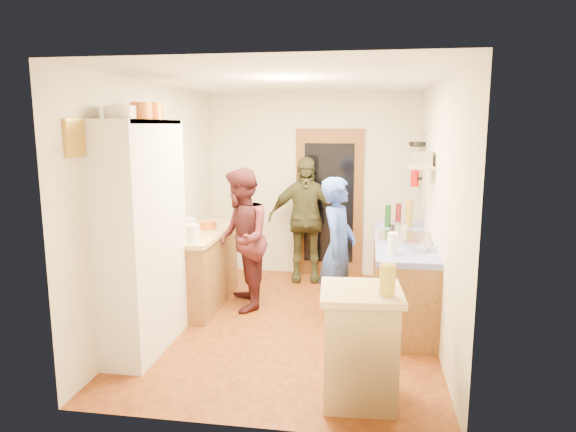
% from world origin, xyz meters
% --- Properties ---
extents(floor, '(3.00, 4.00, 0.02)m').
position_xyz_m(floor, '(0.00, 0.00, -0.01)').
color(floor, brown).
rests_on(floor, ground).
extents(ceiling, '(3.00, 4.00, 0.02)m').
position_xyz_m(ceiling, '(0.00, 0.00, 2.61)').
color(ceiling, silver).
rests_on(ceiling, ground).
extents(wall_back, '(3.00, 0.02, 2.60)m').
position_xyz_m(wall_back, '(0.00, 2.01, 1.30)').
color(wall_back, beige).
rests_on(wall_back, ground).
extents(wall_front, '(3.00, 0.02, 2.60)m').
position_xyz_m(wall_front, '(0.00, -2.01, 1.30)').
color(wall_front, beige).
rests_on(wall_front, ground).
extents(wall_left, '(0.02, 4.00, 2.60)m').
position_xyz_m(wall_left, '(-1.51, 0.00, 1.30)').
color(wall_left, beige).
rests_on(wall_left, ground).
extents(wall_right, '(0.02, 4.00, 2.60)m').
position_xyz_m(wall_right, '(1.51, 0.00, 1.30)').
color(wall_right, beige).
rests_on(wall_right, ground).
extents(door_frame, '(0.95, 0.06, 2.10)m').
position_xyz_m(door_frame, '(0.25, 1.97, 1.05)').
color(door_frame, brown).
rests_on(door_frame, ground).
extents(door_glass, '(0.70, 0.02, 1.70)m').
position_xyz_m(door_glass, '(0.25, 1.94, 1.05)').
color(door_glass, black).
rests_on(door_glass, door_frame).
extents(hutch_body, '(0.40, 1.20, 2.20)m').
position_xyz_m(hutch_body, '(-1.30, -0.80, 1.10)').
color(hutch_body, white).
rests_on(hutch_body, ground).
extents(hutch_top_shelf, '(0.40, 1.14, 0.04)m').
position_xyz_m(hutch_top_shelf, '(-1.30, -0.80, 2.18)').
color(hutch_top_shelf, white).
rests_on(hutch_top_shelf, hutch_body).
extents(plate_stack, '(0.27, 0.27, 0.11)m').
position_xyz_m(plate_stack, '(-1.30, -1.14, 2.26)').
color(plate_stack, white).
rests_on(plate_stack, hutch_top_shelf).
extents(orange_pot_a, '(0.20, 0.20, 0.16)m').
position_xyz_m(orange_pot_a, '(-1.30, -0.71, 2.28)').
color(orange_pot_a, orange).
rests_on(orange_pot_a, hutch_top_shelf).
extents(orange_pot_b, '(0.19, 0.19, 0.17)m').
position_xyz_m(orange_pot_b, '(-1.30, -0.44, 2.28)').
color(orange_pot_b, orange).
rests_on(orange_pot_b, hutch_top_shelf).
extents(left_counter_base, '(0.60, 1.40, 0.85)m').
position_xyz_m(left_counter_base, '(-1.20, 0.45, 0.42)').
color(left_counter_base, olive).
rests_on(left_counter_base, ground).
extents(left_counter_top, '(0.64, 1.44, 0.05)m').
position_xyz_m(left_counter_top, '(-1.20, 0.45, 0.88)').
color(left_counter_top, tan).
rests_on(left_counter_top, left_counter_base).
extents(toaster, '(0.25, 0.18, 0.18)m').
position_xyz_m(toaster, '(-1.15, -0.03, 0.99)').
color(toaster, white).
rests_on(toaster, left_counter_top).
extents(kettle, '(0.21, 0.21, 0.19)m').
position_xyz_m(kettle, '(-1.25, 0.31, 0.99)').
color(kettle, white).
rests_on(kettle, left_counter_top).
extents(orange_bowl, '(0.25, 0.25, 0.09)m').
position_xyz_m(orange_bowl, '(-1.12, 0.63, 0.95)').
color(orange_bowl, orange).
rests_on(orange_bowl, left_counter_top).
extents(chopping_board, '(0.30, 0.22, 0.02)m').
position_xyz_m(chopping_board, '(-1.18, 1.04, 0.91)').
color(chopping_board, tan).
rests_on(chopping_board, left_counter_top).
extents(right_counter_base, '(0.60, 2.20, 0.84)m').
position_xyz_m(right_counter_base, '(1.20, 0.50, 0.42)').
color(right_counter_base, olive).
rests_on(right_counter_base, ground).
extents(right_counter_top, '(0.62, 2.22, 0.06)m').
position_xyz_m(right_counter_top, '(1.20, 0.50, 0.87)').
color(right_counter_top, '#090FBB').
rests_on(right_counter_top, right_counter_base).
extents(hob, '(0.55, 0.58, 0.04)m').
position_xyz_m(hob, '(1.20, 0.42, 0.92)').
color(hob, silver).
rests_on(hob, right_counter_top).
extents(pot_on_hob, '(0.19, 0.19, 0.12)m').
position_xyz_m(pot_on_hob, '(1.15, 0.49, 1.00)').
color(pot_on_hob, silver).
rests_on(pot_on_hob, hob).
extents(bottle_a, '(0.08, 0.08, 0.28)m').
position_xyz_m(bottle_a, '(1.05, 1.08, 1.04)').
color(bottle_a, '#143F14').
rests_on(bottle_a, right_counter_top).
extents(bottle_b, '(0.09, 0.09, 0.29)m').
position_xyz_m(bottle_b, '(1.18, 1.15, 1.05)').
color(bottle_b, '#591419').
rests_on(bottle_b, right_counter_top).
extents(bottle_c, '(0.11, 0.11, 0.35)m').
position_xyz_m(bottle_c, '(1.31, 1.12, 1.07)').
color(bottle_c, olive).
rests_on(bottle_c, right_counter_top).
extents(paper_towel, '(0.10, 0.10, 0.21)m').
position_xyz_m(paper_towel, '(1.05, -0.29, 1.01)').
color(paper_towel, white).
rests_on(paper_towel, right_counter_top).
extents(mixing_bowl, '(0.29, 0.29, 0.10)m').
position_xyz_m(mixing_bowl, '(1.30, -0.09, 0.95)').
color(mixing_bowl, silver).
rests_on(mixing_bowl, right_counter_top).
extents(island_base, '(0.59, 0.59, 0.86)m').
position_xyz_m(island_base, '(0.77, -1.48, 0.43)').
color(island_base, tan).
rests_on(island_base, ground).
extents(island_top, '(0.66, 0.66, 0.05)m').
position_xyz_m(island_top, '(0.77, -1.48, 0.89)').
color(island_top, tan).
rests_on(island_top, island_base).
extents(cutting_board, '(0.37, 0.30, 0.02)m').
position_xyz_m(cutting_board, '(0.72, -1.44, 0.90)').
color(cutting_board, white).
rests_on(cutting_board, island_top).
extents(oil_jar, '(0.13, 0.13, 0.24)m').
position_xyz_m(oil_jar, '(0.96, -1.59, 1.03)').
color(oil_jar, '#AD9E2D').
rests_on(oil_jar, island_top).
extents(pan_rail, '(0.02, 0.65, 0.02)m').
position_xyz_m(pan_rail, '(1.46, 1.52, 2.05)').
color(pan_rail, silver).
rests_on(pan_rail, wall_right).
extents(pan_hang_a, '(0.18, 0.18, 0.05)m').
position_xyz_m(pan_hang_a, '(1.40, 1.35, 1.92)').
color(pan_hang_a, black).
rests_on(pan_hang_a, pan_rail).
extents(pan_hang_b, '(0.16, 0.16, 0.05)m').
position_xyz_m(pan_hang_b, '(1.40, 1.55, 1.90)').
color(pan_hang_b, black).
rests_on(pan_hang_b, pan_rail).
extents(pan_hang_c, '(0.17, 0.17, 0.05)m').
position_xyz_m(pan_hang_c, '(1.40, 1.75, 1.91)').
color(pan_hang_c, black).
rests_on(pan_hang_c, pan_rail).
extents(wall_shelf, '(0.26, 0.42, 0.03)m').
position_xyz_m(wall_shelf, '(1.37, 0.45, 1.70)').
color(wall_shelf, tan).
rests_on(wall_shelf, wall_right).
extents(radio, '(0.25, 0.32, 0.15)m').
position_xyz_m(radio, '(1.37, 0.45, 1.79)').
color(radio, silver).
rests_on(radio, wall_shelf).
extents(ext_bracket, '(0.06, 0.10, 0.04)m').
position_xyz_m(ext_bracket, '(1.47, 1.70, 1.45)').
color(ext_bracket, black).
rests_on(ext_bracket, wall_right).
extents(fire_extinguisher, '(0.11, 0.11, 0.32)m').
position_xyz_m(fire_extinguisher, '(1.41, 1.70, 1.50)').
color(fire_extinguisher, red).
rests_on(fire_extinguisher, wall_right).
extents(picture_frame, '(0.03, 0.25, 0.30)m').
position_xyz_m(picture_frame, '(-1.48, -1.55, 2.05)').
color(picture_frame, gold).
rests_on(picture_frame, wall_left).
extents(person_hob, '(0.48, 0.64, 1.60)m').
position_xyz_m(person_hob, '(0.52, 0.18, 0.80)').
color(person_hob, '#2C48A5').
rests_on(person_hob, ground).
extents(person_left, '(0.85, 0.96, 1.67)m').
position_xyz_m(person_left, '(-0.63, 0.44, 0.83)').
color(person_left, '#45191E').
rests_on(person_left, ground).
extents(person_back, '(1.06, 0.55, 1.73)m').
position_xyz_m(person_back, '(-0.05, 1.63, 0.86)').
color(person_back, '#37371E').
rests_on(person_back, ground).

